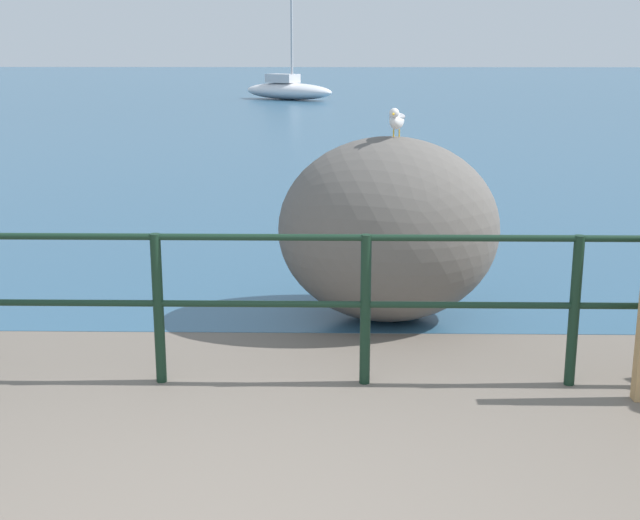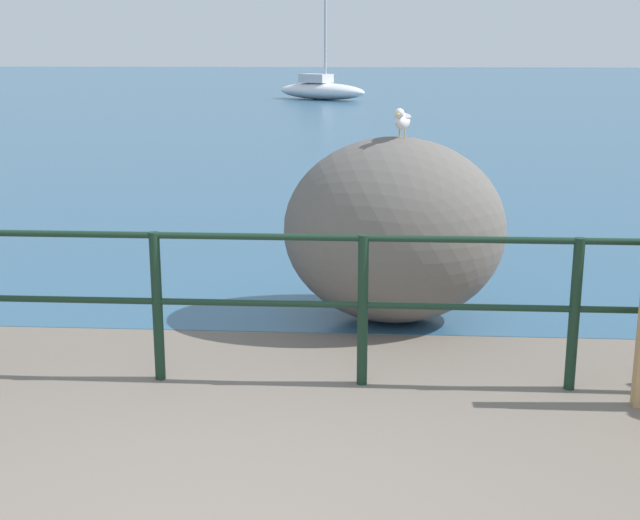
% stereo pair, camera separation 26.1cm
% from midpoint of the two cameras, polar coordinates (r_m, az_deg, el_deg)
% --- Properties ---
extents(ground_plane, '(120.00, 120.00, 0.10)m').
position_cam_midpoint_polar(ground_plane, '(23.31, -0.45, 8.48)').
color(ground_plane, '#6B6056').
extents(sea_surface, '(120.00, 90.00, 0.01)m').
position_cam_midpoint_polar(sea_surface, '(51.46, 0.40, 11.57)').
color(sea_surface, '#2D5675').
rests_on(sea_surface, ground_plane).
extents(promenade_railing, '(9.65, 0.07, 1.02)m').
position_cam_midpoint_polar(promenade_railing, '(5.64, -5.24, -2.09)').
color(promenade_railing, black).
rests_on(promenade_railing, ground_plane).
extents(breakwater_boulder_main, '(1.79, 1.43, 1.51)m').
position_cam_midpoint_polar(breakwater_boulder_main, '(6.96, 3.50, 2.02)').
color(breakwater_boulder_main, '#605B56').
rests_on(breakwater_boulder_main, ground).
extents(seagull, '(0.17, 0.34, 0.23)m').
position_cam_midpoint_polar(seagull, '(6.78, 4.01, 9.32)').
color(seagull, gold).
rests_on(seagull, breakwater_boulder_main).
extents(sailboat, '(4.37, 3.56, 4.90)m').
position_cam_midpoint_polar(sailboat, '(37.01, -2.35, 11.25)').
color(sailboat, white).
rests_on(sailboat, sea_surface).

